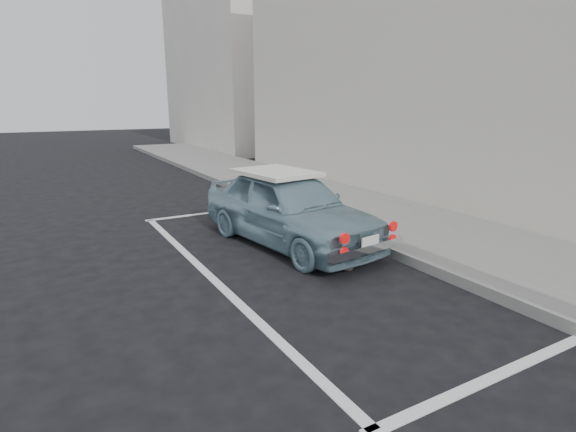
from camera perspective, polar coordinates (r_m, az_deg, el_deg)
name	(u,v)px	position (r m, az deg, el deg)	size (l,w,h in m)	color
ground	(414,364)	(4.53, 15.77, -17.61)	(80.00, 80.00, 0.00)	black
sidewalk	(469,245)	(7.94, 21.96, -3.46)	(2.80, 40.00, 0.15)	slate
shop_building	(505,48)	(11.37, 25.83, 18.65)	(3.50, 18.00, 7.00)	beige
building_far	(226,69)	(24.48, -7.90, 17.99)	(3.50, 10.00, 8.00)	beige
pline_rear	(497,375)	(4.60, 25.04, -17.86)	(3.00, 0.12, 0.01)	silver
pline_front	(215,212)	(10.00, -9.26, 0.49)	(3.00, 0.12, 0.01)	silver
pline_side	(210,276)	(6.40, -9.93, -7.49)	(0.12, 7.00, 0.01)	silver
retro_coupe	(289,207)	(7.54, 0.14, 1.09)	(1.97, 3.84, 1.25)	#7597A6
cat	(347,264)	(6.52, 7.53, -6.03)	(0.23, 0.42, 0.23)	#6C5E52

